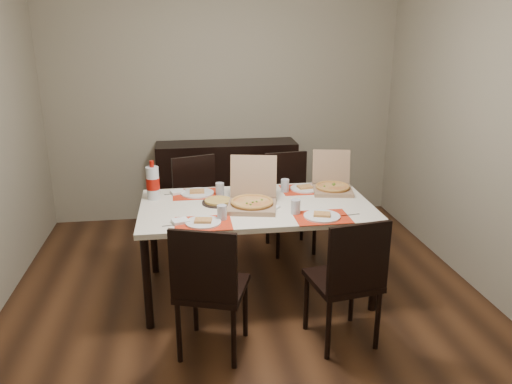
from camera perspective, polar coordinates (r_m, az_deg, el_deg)
ground at (r=4.05m, az=-0.87°, el=-12.57°), size 3.80×4.00×0.02m
room_walls at (r=3.93m, az=-1.84°, el=13.37°), size 3.84×4.02×2.62m
sideboard at (r=5.50m, az=-3.31°, el=1.06°), size 1.50×0.40×0.90m
dining_table at (r=3.94m, az=-0.00°, el=-2.30°), size 1.80×1.00×0.75m
chair_near_left at (r=3.23m, az=-5.38°, el=-10.59°), size 0.53×0.53×0.93m
chair_near_right at (r=3.37m, az=10.49°, el=-9.54°), size 0.48×0.48×0.93m
chair_far_left at (r=4.71m, az=-6.55°, el=-1.18°), size 0.53×0.53×0.93m
chair_far_right at (r=4.83m, az=3.77°, el=-0.60°), size 0.46×0.46×0.93m
setting_near_left at (r=3.56m, az=-5.80°, el=-3.19°), size 0.49×0.30×0.11m
setting_near_right at (r=3.68m, az=6.77°, el=-2.49°), size 0.51×0.30×0.11m
setting_far_left at (r=4.17m, az=-6.38°, el=-0.01°), size 0.49×0.30×0.11m
setting_far_right at (r=4.27m, az=5.00°, el=0.49°), size 0.44×0.30×0.11m
napkin_loose at (r=3.81m, az=1.64°, el=-1.81°), size 0.16×0.16×0.02m
pizza_box_center at (r=3.84m, az=-0.43°, el=-0.90°), size 0.44×0.47×0.37m
pizza_box_right at (r=4.27m, az=8.70°, el=0.83°), size 0.38×0.41×0.32m
faina_plate at (r=3.94m, az=-4.34°, el=-1.10°), size 0.26×0.26×0.03m
dip_bowl at (r=4.05m, az=0.14°, el=-0.52°), size 0.14×0.14×0.03m
soda_bottle at (r=4.08m, az=-11.70°, el=1.02°), size 0.11×0.11×0.32m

